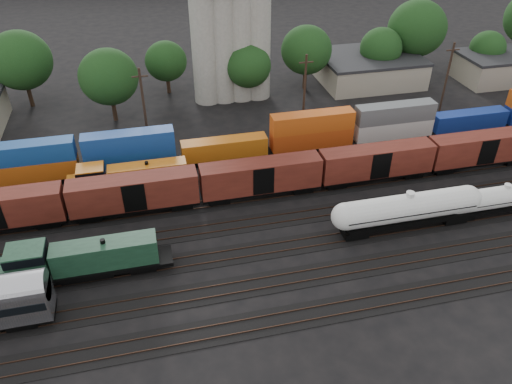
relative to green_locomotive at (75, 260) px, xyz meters
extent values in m
plane|color=black|center=(20.61, 5.00, -2.61)|extent=(600.00, 600.00, 0.00)
cube|color=black|center=(20.61, -10.00, -2.57)|extent=(180.00, 3.20, 0.08)
cube|color=#382319|center=(20.61, -10.72, -2.49)|extent=(180.00, 0.08, 0.16)
cube|color=#382319|center=(20.61, -9.28, -2.49)|extent=(180.00, 0.08, 0.16)
cube|color=black|center=(20.61, -5.00, -2.57)|extent=(180.00, 3.20, 0.08)
cube|color=#382319|center=(20.61, -5.72, -2.49)|extent=(180.00, 0.08, 0.16)
cube|color=#382319|center=(20.61, -4.28, -2.49)|extent=(180.00, 0.08, 0.16)
cube|color=black|center=(20.61, 0.00, -2.57)|extent=(180.00, 3.20, 0.08)
cube|color=#382319|center=(20.61, -0.72, -2.49)|extent=(180.00, 0.08, 0.16)
cube|color=#382319|center=(20.61, 0.72, -2.49)|extent=(180.00, 0.08, 0.16)
cube|color=black|center=(20.61, 5.00, -2.57)|extent=(180.00, 3.20, 0.08)
cube|color=#382319|center=(20.61, 4.28, -2.49)|extent=(180.00, 0.08, 0.16)
cube|color=#382319|center=(20.61, 5.72, -2.49)|extent=(180.00, 0.08, 0.16)
cube|color=black|center=(20.61, 10.00, -2.57)|extent=(180.00, 3.20, 0.08)
cube|color=#382319|center=(20.61, 9.28, -2.49)|extent=(180.00, 0.08, 0.16)
cube|color=#382319|center=(20.61, 10.72, -2.49)|extent=(180.00, 0.08, 0.16)
cube|color=black|center=(20.61, 15.00, -2.57)|extent=(180.00, 3.20, 0.08)
cube|color=#382319|center=(20.61, 14.28, -2.49)|extent=(180.00, 0.08, 0.16)
cube|color=#382319|center=(20.61, 15.72, -2.49)|extent=(180.00, 0.08, 0.16)
cube|color=black|center=(20.61, 20.00, -2.57)|extent=(180.00, 3.20, 0.08)
cube|color=#382319|center=(20.61, 19.28, -2.49)|extent=(180.00, 0.08, 0.16)
cube|color=#382319|center=(20.61, 20.72, -2.49)|extent=(180.00, 0.08, 0.16)
cube|color=black|center=(0.95, 0.00, -1.29)|extent=(17.30, 2.95, 0.41)
cube|color=black|center=(0.95, 0.00, -1.75)|extent=(5.09, 2.24, 0.81)
cube|color=#193B27|center=(3.03, 0.00, 0.29)|extent=(10.38, 2.44, 2.75)
cube|color=#193B27|center=(-4.24, 0.00, 0.59)|extent=(3.66, 2.95, 3.36)
cube|color=black|center=(-4.24, 0.00, 1.66)|extent=(3.76, 3.05, 0.92)
cube|color=#193B27|center=(-6.66, 0.00, -0.17)|extent=(1.63, 2.44, 1.83)
cylinder|color=black|center=(3.03, 0.00, 1.81)|extent=(0.51, 0.51, 0.51)
cube|color=black|center=(-4.58, 0.00, -1.95)|extent=(2.65, 2.03, 0.71)
cube|color=black|center=(6.49, 0.00, -1.95)|extent=(2.65, 2.03, 0.71)
cylinder|color=white|center=(36.33, 0.00, 0.44)|extent=(15.13, 3.12, 3.12)
sphere|color=white|center=(28.76, 0.00, 0.44)|extent=(3.12, 3.12, 3.12)
sphere|color=white|center=(43.90, 0.00, 0.44)|extent=(3.12, 3.12, 3.12)
cylinder|color=white|center=(36.33, 0.00, 2.21)|extent=(0.97, 0.97, 0.54)
cube|color=black|center=(36.33, 0.00, 0.44)|extent=(15.48, 3.27, 0.09)
cube|color=black|center=(36.33, 0.00, -1.28)|extent=(14.62, 2.36, 0.54)
cube|color=black|center=(30.14, 0.00, -1.93)|extent=(2.79, 2.15, 0.75)
cube|color=black|center=(42.52, 0.00, -1.93)|extent=(2.79, 2.15, 0.75)
cylinder|color=white|center=(48.97, 0.00, -0.06)|extent=(12.46, 2.57, 2.57)
sphere|color=white|center=(42.74, 0.00, -0.06)|extent=(2.57, 2.57, 2.57)
cylinder|color=white|center=(48.97, 0.00, 1.40)|extent=(0.80, 0.80, 0.44)
cube|color=black|center=(48.97, 0.00, -0.06)|extent=(12.74, 2.69, 0.07)
cube|color=black|center=(48.97, 0.00, -1.48)|extent=(12.04, 1.95, 0.44)
cube|color=black|center=(43.87, 0.00, -2.01)|extent=(2.30, 1.77, 0.62)
cube|color=black|center=(-4.66, -5.00, -1.94)|extent=(2.72, 2.09, 0.73)
cube|color=black|center=(6.09, 15.00, -1.41)|extent=(16.34, 2.63, 0.36)
cube|color=black|center=(6.09, 15.00, -1.82)|extent=(4.54, 2.00, 0.73)
cube|color=#C56611|center=(8.05, 15.00, 0.00)|extent=(9.80, 2.18, 2.45)
cube|color=#C56611|center=(1.19, 15.00, 0.27)|extent=(3.27, 2.63, 3.00)
cube|color=black|center=(1.19, 15.00, 1.22)|extent=(3.36, 2.72, 0.82)
cube|color=#C56611|center=(-1.10, 15.00, -0.41)|extent=(1.45, 2.18, 1.63)
cylinder|color=black|center=(8.05, 15.00, 1.36)|extent=(0.45, 0.45, 0.45)
cube|color=black|center=(0.86, 15.00, -2.00)|extent=(2.36, 1.82, 0.64)
cube|color=black|center=(11.32, 15.00, -2.00)|extent=(2.36, 1.82, 0.64)
cube|color=black|center=(6.24, 10.00, -1.41)|extent=(15.00, 2.60, 0.40)
cube|color=#541C14|center=(6.24, 10.00, 0.69)|extent=(15.00, 2.90, 3.80)
cube|color=black|center=(21.64, 10.00, -1.41)|extent=(15.00, 2.60, 0.40)
cube|color=#541C14|center=(21.64, 10.00, 0.69)|extent=(15.00, 2.90, 3.80)
cube|color=black|center=(37.04, 10.00, -1.41)|extent=(15.00, 2.60, 0.40)
cube|color=#541C14|center=(37.04, 10.00, 0.69)|extent=(15.00, 2.90, 3.80)
cube|color=black|center=(52.44, 10.00, -1.41)|extent=(15.00, 2.60, 0.40)
cube|color=#541C14|center=(52.44, 10.00, 0.69)|extent=(15.00, 2.90, 3.80)
cube|color=black|center=(20.61, 20.00, -2.11)|extent=(160.00, 2.60, 0.60)
cube|color=#C35814|center=(-6.76, 20.00, -0.51)|extent=(12.00, 2.40, 2.60)
cube|color=navy|center=(-6.76, 20.00, 2.09)|extent=(12.00, 2.40, 2.60)
cube|color=navy|center=(6.04, 20.00, -0.51)|extent=(12.00, 2.40, 2.60)
cube|color=navy|center=(6.04, 20.00, 2.09)|extent=(12.00, 2.40, 2.60)
cube|color=#CC6714|center=(18.84, 20.00, -0.51)|extent=(12.00, 2.40, 2.60)
cube|color=#C14413|center=(31.64, 20.00, -0.51)|extent=(12.00, 2.40, 2.60)
cube|color=#C75114|center=(31.64, 20.00, 2.09)|extent=(12.00, 2.40, 2.60)
cube|color=silver|center=(44.44, 20.00, -0.51)|extent=(12.00, 2.40, 2.60)
cube|color=#575A5C|center=(44.44, 20.00, 2.09)|extent=(12.00, 2.40, 2.60)
cube|color=navy|center=(57.24, 20.00, -0.51)|extent=(12.00, 2.40, 2.60)
cylinder|color=#A09E93|center=(19.61, 41.00, 6.39)|extent=(4.40, 4.40, 18.00)
cylinder|color=#A09E93|center=(22.61, 41.00, 6.39)|extent=(4.40, 4.40, 18.00)
cylinder|color=#A09E93|center=(25.61, 41.00, 6.39)|extent=(4.40, 4.40, 18.00)
cylinder|color=#A09E93|center=(28.61, 41.00, 6.39)|extent=(4.40, 4.40, 18.00)
cube|color=#9E937F|center=(50.61, 43.00, -0.31)|extent=(18.00, 14.00, 4.60)
cube|color=#232326|center=(50.61, 43.00, 2.24)|extent=(18.36, 14.28, 0.50)
cube|color=#9E937F|center=(75.61, 38.00, -0.31)|extent=(16.00, 10.00, 4.60)
cube|color=#232326|center=(75.61, 38.00, 2.24)|extent=(16.32, 10.20, 0.50)
cylinder|color=black|center=(-10.17, 45.80, -0.75)|extent=(0.70, 0.70, 3.72)
ellipsoid|color=#1A3E17|center=(-10.17, 45.80, 5.50)|extent=(10.10, 10.10, 9.57)
cylinder|color=black|center=(3.80, 36.94, -0.91)|extent=(0.70, 0.70, 3.39)
ellipsoid|color=#1A3E17|center=(3.80, 36.94, 4.78)|extent=(9.20, 9.20, 8.72)
cylinder|color=black|center=(13.29, 46.24, -1.26)|extent=(0.70, 0.70, 2.70)
ellipsoid|color=#1A3E17|center=(13.29, 46.24, 3.28)|extent=(7.34, 7.34, 6.95)
cylinder|color=black|center=(26.69, 39.71, -1.18)|extent=(0.70, 0.70, 2.87)
ellipsoid|color=#1A3E17|center=(26.69, 39.71, 3.64)|extent=(7.78, 7.78, 7.37)
cylinder|color=black|center=(37.87, 42.38, -0.95)|extent=(0.70, 0.70, 3.32)
ellipsoid|color=#1A3E17|center=(37.87, 42.38, 4.63)|extent=(9.02, 9.02, 8.55)
cylinder|color=black|center=(52.70, 43.16, -1.18)|extent=(0.70, 0.70, 2.86)
ellipsoid|color=#1A3E17|center=(52.70, 43.16, 3.63)|extent=(7.77, 7.77, 7.36)
cylinder|color=black|center=(60.54, 45.03, -0.59)|extent=(0.70, 0.70, 4.04)
ellipsoid|color=#1A3E17|center=(60.54, 45.03, 6.18)|extent=(10.95, 10.95, 10.38)
cylinder|color=black|center=(73.78, 40.91, -1.38)|extent=(0.70, 0.70, 2.46)
ellipsoid|color=#1A3E17|center=(73.78, 40.91, 2.74)|extent=(6.67, 6.67, 6.32)
cylinder|color=black|center=(8.61, 27.00, 3.39)|extent=(0.36, 0.36, 12.00)
cube|color=black|center=(8.61, 27.00, 8.19)|extent=(2.20, 0.18, 0.18)
cylinder|color=black|center=(32.61, 27.00, 3.39)|extent=(0.36, 0.36, 12.00)
cube|color=black|center=(32.61, 27.00, 8.19)|extent=(2.20, 0.18, 0.18)
cylinder|color=black|center=(56.61, 27.00, 3.39)|extent=(0.36, 0.36, 12.00)
cube|color=black|center=(56.61, 27.00, 8.19)|extent=(2.20, 0.18, 0.18)
camera|label=1|loc=(9.10, -40.43, 33.76)|focal=35.00mm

